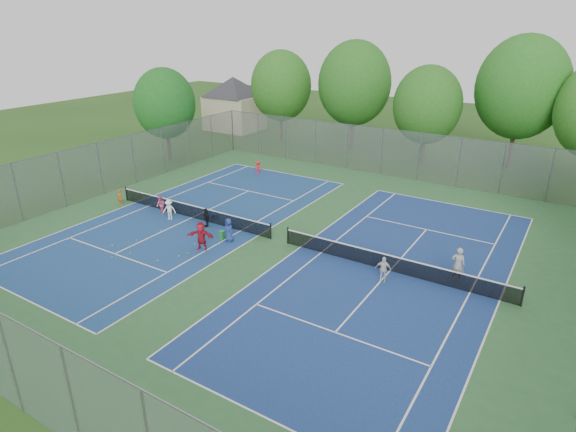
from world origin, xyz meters
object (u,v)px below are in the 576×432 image
object	(u,v)px
ball_hopper	(222,235)
instructor	(458,265)
ball_crate	(215,216)
net_left	(192,212)
net_right	(391,263)

from	to	relation	value
ball_hopper	instructor	size ratio (longest dim) A/B	0.30
ball_crate	instructor	xyz separation A→B (m)	(15.91, -0.02, 0.82)
net_left	ball_crate	bearing A→B (deg)	30.69
net_left	instructor	size ratio (longest dim) A/B	6.80
net_left	instructor	bearing A→B (deg)	2.52
ball_crate	ball_hopper	size ratio (longest dim) A/B	0.53
net_right	ball_crate	distance (m)	12.71
ball_hopper	net_left	bearing A→B (deg)	157.51
net_right	ball_hopper	bearing A→B (deg)	-170.77
ball_hopper	instructor	distance (m)	13.51
instructor	ball_hopper	bearing A→B (deg)	9.49
net_right	net_left	bearing A→B (deg)	180.00
net_left	net_right	xyz separation A→B (m)	(14.00, 0.00, 0.00)
ball_hopper	instructor	world-z (taller)	instructor
net_right	instructor	xyz separation A→B (m)	(3.22, 0.76, 0.49)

